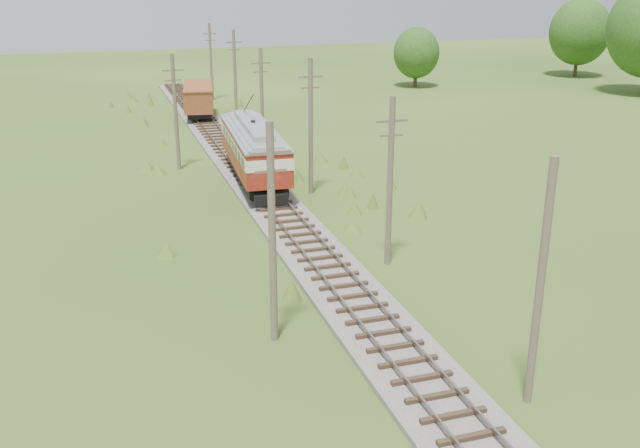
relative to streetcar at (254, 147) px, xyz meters
name	(u,v)px	position (x,y,z in m)	size (l,w,h in m)	color
railbed_main	(255,183)	(0.00, 0.04, -2.54)	(3.60, 96.00, 0.57)	#605B54
streetcar	(254,147)	(0.00, 0.00, 0.00)	(3.84, 13.07, 5.92)	black
gondola	(199,98)	(0.00, 25.18, -0.62)	(4.10, 8.93, 2.86)	black
gravel_pile	(260,131)	(3.79, 14.56, -2.11)	(3.61, 3.83, 1.31)	gray
utility_pole_r_1	(540,286)	(3.10, -28.96, 1.67)	(0.30, 0.30, 8.80)	brown
utility_pole_r_2	(390,181)	(3.30, -15.96, 1.70)	(1.60, 0.30, 8.60)	brown
utility_pole_r_3	(311,126)	(3.20, -2.96, 1.90)	(1.60, 0.30, 9.00)	brown
utility_pole_r_4	(262,99)	(3.00, 10.04, 1.59)	(1.60, 0.30, 8.40)	brown
utility_pole_r_5	(235,75)	(3.40, 23.04, 1.85)	(1.60, 0.30, 8.90)	brown
utility_pole_r_6	(211,61)	(3.20, 36.04, 1.75)	(1.60, 0.30, 8.70)	brown
utility_pole_l_a	(272,233)	(-4.20, -21.96, 1.90)	(1.60, 0.30, 9.00)	brown
utility_pole_l_b	(175,111)	(-4.50, 6.04, 1.70)	(1.60, 0.30, 8.60)	brown
tree_right_5	(580,32)	(56.00, 40.04, 3.47)	(8.40, 8.40, 10.82)	#38281C
tree_mid_b	(416,53)	(30.00, 38.04, 1.60)	(5.88, 5.88, 7.57)	#38281C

